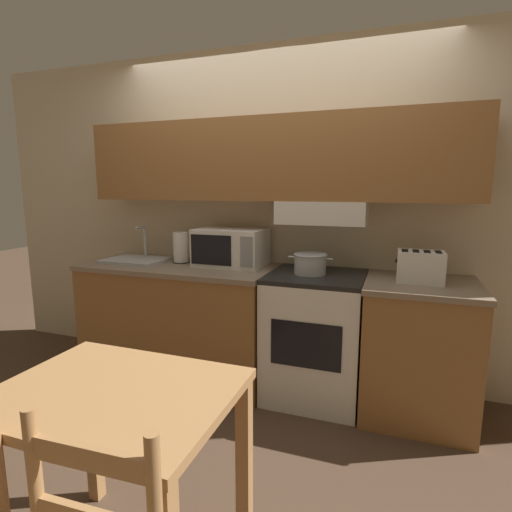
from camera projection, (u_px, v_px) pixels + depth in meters
The scene contains 11 objects.
ground_plane at pixel (273, 368), 3.34m from camera, with size 16.00×16.00×0.00m, color #4C3828.
wall_back at pixel (274, 192), 3.04m from camera, with size 5.25×0.38×2.55m.
lower_counter_main at pixel (180, 320), 3.19m from camera, with size 1.50×0.68×0.90m.
lower_counter_right_stub at pixel (418, 349), 2.61m from camera, with size 0.70×0.68×0.90m.
stove_range at pixel (315, 336), 2.84m from camera, with size 0.65×0.64×0.90m.
cooking_pot at pixel (310, 263), 2.76m from camera, with size 0.31×0.23×0.14m.
microwave at pixel (231, 247), 3.06m from camera, with size 0.52×0.37×0.28m.
toaster at pixel (420, 266), 2.52m from camera, with size 0.29×0.21×0.20m.
sink_basin at pixel (136, 259), 3.24m from camera, with size 0.48×0.37×0.28m.
paper_towel_roll at pixel (181, 248), 3.18m from camera, with size 0.14×0.14×0.24m.
dining_table at pixel (116, 426), 1.45m from camera, with size 0.85×0.65×0.78m.
Camera 1 is at (0.91, -3.01, 1.49)m, focal length 28.00 mm.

